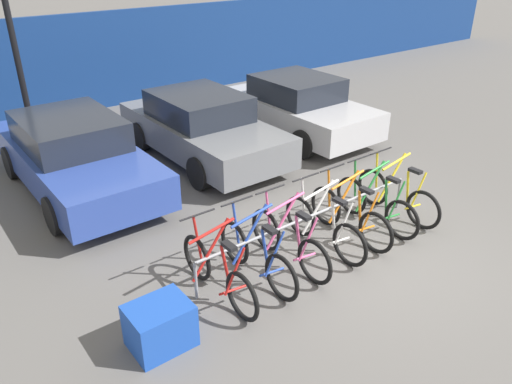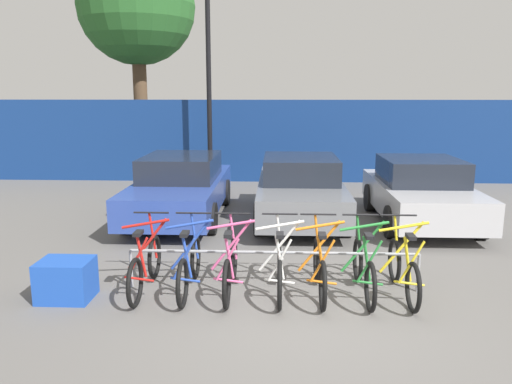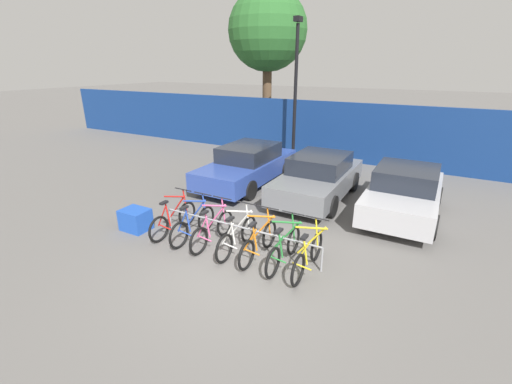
{
  "view_description": "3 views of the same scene",
  "coord_description": "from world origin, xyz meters",
  "px_view_note": "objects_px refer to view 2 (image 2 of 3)",
  "views": [
    {
      "loc": [
        -5.15,
        -3.95,
        4.2
      ],
      "look_at": [
        -1.17,
        1.27,
        0.88
      ],
      "focal_mm": 35.0,
      "sensor_mm": 36.0,
      "label": 1
    },
    {
      "loc": [
        -0.49,
        -6.08,
        2.78
      ],
      "look_at": [
        -0.82,
        1.18,
        1.32
      ],
      "focal_mm": 35.0,
      "sensor_mm": 36.0,
      "label": 2
    },
    {
      "loc": [
        3.27,
        -5.32,
        4.05
      ],
      "look_at": [
        -0.61,
        1.69,
        1.05
      ],
      "focal_mm": 24.0,
      "sensor_mm": 36.0,
      "label": 3
    }
  ],
  "objects_px": {
    "bicycle_green": "(364,269)",
    "tree_behind_hoarding": "(137,7)",
    "car_grey": "(300,189)",
    "car_silver": "(420,192)",
    "lamp_post": "(209,75)",
    "bike_rack": "(273,256)",
    "car_blue": "(181,187)",
    "bicycle_pink": "(230,267)",
    "bicycle_orange": "(320,268)",
    "cargo_crate": "(66,280)",
    "bicycle_white": "(279,268)",
    "bicycle_blue": "(189,266)",
    "bicycle_yellow": "(403,270)",
    "bicycle_red": "(145,266)"
  },
  "relations": [
    {
      "from": "bicycle_blue",
      "to": "lamp_post",
      "type": "relative_size",
      "value": 0.29
    },
    {
      "from": "car_grey",
      "to": "car_silver",
      "type": "relative_size",
      "value": 1.08
    },
    {
      "from": "bicycle_orange",
      "to": "cargo_crate",
      "type": "bearing_deg",
      "value": -176.39
    },
    {
      "from": "bike_rack",
      "to": "bicycle_green",
      "type": "height_order",
      "value": "bicycle_green"
    },
    {
      "from": "lamp_post",
      "to": "car_silver",
      "type": "bearing_deg",
      "value": -38.3
    },
    {
      "from": "car_silver",
      "to": "lamp_post",
      "type": "xyz_separation_m",
      "value": [
        -5.05,
        3.99,
        2.57
      ]
    },
    {
      "from": "bicycle_blue",
      "to": "bicycle_pink",
      "type": "xyz_separation_m",
      "value": [
        0.58,
        0.0,
        0.0
      ]
    },
    {
      "from": "bicycle_red",
      "to": "bicycle_blue",
      "type": "relative_size",
      "value": 1.0
    },
    {
      "from": "bicycle_white",
      "to": "tree_behind_hoarding",
      "type": "relative_size",
      "value": 0.22
    },
    {
      "from": "bicycle_green",
      "to": "tree_behind_hoarding",
      "type": "height_order",
      "value": "tree_behind_hoarding"
    },
    {
      "from": "car_blue",
      "to": "bicycle_pink",
      "type": "bearing_deg",
      "value": -70.46
    },
    {
      "from": "lamp_post",
      "to": "cargo_crate",
      "type": "height_order",
      "value": "lamp_post"
    },
    {
      "from": "bicycle_white",
      "to": "cargo_crate",
      "type": "height_order",
      "value": "bicycle_white"
    },
    {
      "from": "bicycle_yellow",
      "to": "car_grey",
      "type": "height_order",
      "value": "car_grey"
    },
    {
      "from": "bicycle_red",
      "to": "bicycle_orange",
      "type": "height_order",
      "value": "same"
    },
    {
      "from": "bike_rack",
      "to": "bicycle_green",
      "type": "xyz_separation_m",
      "value": [
        1.26,
        -0.15,
        -0.11
      ]
    },
    {
      "from": "bicycle_white",
      "to": "bicycle_pink",
      "type": "bearing_deg",
      "value": 176.07
    },
    {
      "from": "bike_rack",
      "to": "car_grey",
      "type": "bearing_deg",
      "value": 82.14
    },
    {
      "from": "bike_rack",
      "to": "car_blue",
      "type": "xyz_separation_m",
      "value": [
        -2.11,
        4.12,
        0.2
      ]
    },
    {
      "from": "bicycle_green",
      "to": "lamp_post",
      "type": "height_order",
      "value": "lamp_post"
    },
    {
      "from": "bicycle_blue",
      "to": "bicycle_pink",
      "type": "distance_m",
      "value": 0.58
    },
    {
      "from": "car_blue",
      "to": "car_grey",
      "type": "height_order",
      "value": "same"
    },
    {
      "from": "car_grey",
      "to": "lamp_post",
      "type": "xyz_separation_m",
      "value": [
        -2.5,
        3.82,
        2.56
      ]
    },
    {
      "from": "bicycle_blue",
      "to": "cargo_crate",
      "type": "xyz_separation_m",
      "value": [
        -1.64,
        -0.32,
        -0.1
      ]
    },
    {
      "from": "bike_rack",
      "to": "bicycle_yellow",
      "type": "bearing_deg",
      "value": -4.72
    },
    {
      "from": "bicycle_orange",
      "to": "bicycle_yellow",
      "type": "height_order",
      "value": "same"
    },
    {
      "from": "car_silver",
      "to": "tree_behind_hoarding",
      "type": "xyz_separation_m",
      "value": [
        -7.83,
        6.79,
        4.9
      ]
    },
    {
      "from": "lamp_post",
      "to": "bicycle_orange",
      "type": "bearing_deg",
      "value": -71.98
    },
    {
      "from": "lamp_post",
      "to": "cargo_crate",
      "type": "bearing_deg",
      "value": -95.96
    },
    {
      "from": "bicycle_green",
      "to": "cargo_crate",
      "type": "bearing_deg",
      "value": -172.82
    },
    {
      "from": "car_silver",
      "to": "tree_behind_hoarding",
      "type": "height_order",
      "value": "tree_behind_hoarding"
    },
    {
      "from": "bicycle_blue",
      "to": "bicycle_yellow",
      "type": "relative_size",
      "value": 1.0
    },
    {
      "from": "bicycle_pink",
      "to": "car_blue",
      "type": "xyz_separation_m",
      "value": [
        -1.52,
        4.27,
        0.31
      ]
    },
    {
      "from": "bicycle_blue",
      "to": "bicycle_yellow",
      "type": "bearing_deg",
      "value": 3.37
    },
    {
      "from": "bicycle_yellow",
      "to": "tree_behind_hoarding",
      "type": "distance_m",
      "value": 13.63
    },
    {
      "from": "bicycle_orange",
      "to": "lamp_post",
      "type": "distance_m",
      "value": 8.86
    },
    {
      "from": "bike_rack",
      "to": "bicycle_yellow",
      "type": "relative_size",
      "value": 2.42
    },
    {
      "from": "bicycle_pink",
      "to": "tree_behind_hoarding",
      "type": "relative_size",
      "value": 0.22
    },
    {
      "from": "bike_rack",
      "to": "tree_behind_hoarding",
      "type": "bearing_deg",
      "value": 113.95
    },
    {
      "from": "car_silver",
      "to": "cargo_crate",
      "type": "height_order",
      "value": "car_silver"
    },
    {
      "from": "bicycle_blue",
      "to": "car_grey",
      "type": "bearing_deg",
      "value": 70.81
    },
    {
      "from": "cargo_crate",
      "to": "car_blue",
      "type": "bearing_deg",
      "value": 81.34
    },
    {
      "from": "car_grey",
      "to": "car_silver",
      "type": "height_order",
      "value": "same"
    },
    {
      "from": "bicycle_red",
      "to": "tree_behind_hoarding",
      "type": "height_order",
      "value": "tree_behind_hoarding"
    },
    {
      "from": "bicycle_orange",
      "to": "tree_behind_hoarding",
      "type": "xyz_separation_m",
      "value": [
        -5.37,
        10.77,
        5.21
      ]
    },
    {
      "from": "bicycle_white",
      "to": "bicycle_red",
      "type": "bearing_deg",
      "value": 176.07
    },
    {
      "from": "lamp_post",
      "to": "tree_behind_hoarding",
      "type": "bearing_deg",
      "value": 134.74
    },
    {
      "from": "car_silver",
      "to": "lamp_post",
      "type": "height_order",
      "value": "lamp_post"
    },
    {
      "from": "bike_rack",
      "to": "tree_behind_hoarding",
      "type": "height_order",
      "value": "tree_behind_hoarding"
    },
    {
      "from": "bicycle_blue",
      "to": "cargo_crate",
      "type": "height_order",
      "value": "bicycle_blue"
    }
  ]
}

